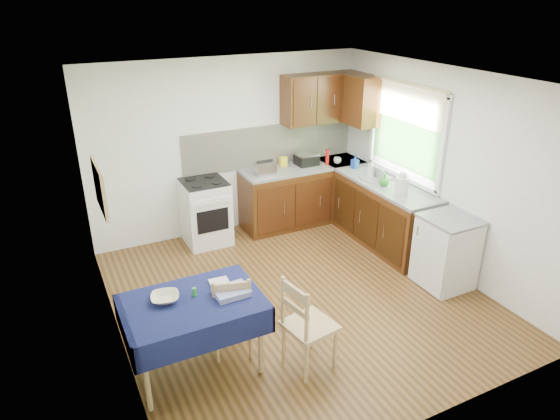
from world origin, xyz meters
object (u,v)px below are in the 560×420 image
chair_far (231,312)px  kettle (402,184)px  dining_table (193,311)px  toaster (265,168)px  chair_near (306,323)px  dish_rack (376,177)px  sandwich_press (306,159)px

chair_far → kettle: kettle is taller
dining_table → toaster: bearing=75.0°
chair_near → toaster: 2.96m
chair_near → kettle: (2.16, 1.37, 0.52)m
kettle → dining_table: bearing=-163.2°
chair_far → kettle: bearing=-146.5°
dining_table → kettle: (3.07, 0.93, 0.38)m
chair_near → dish_rack: size_ratio=2.48×
sandwich_press → toaster: bearing=-146.5°
chair_far → toaster: size_ratio=3.12×
chair_far → chair_near: (0.53, -0.50, 0.03)m
toaster → sandwich_press: bearing=8.3°
chair_far → dish_rack: bearing=-136.2°
dining_table → kettle: kettle is taller
toaster → dining_table: bearing=-130.0°
dining_table → chair_near: (0.92, -0.44, -0.14)m
sandwich_press → dish_rack: 1.11m
chair_far → dish_rack: size_ratio=2.31×
toaster → sandwich_press: size_ratio=0.93×
dining_table → chair_near: bearing=-3.1°
dining_table → chair_far: 0.43m
dining_table → chair_far: size_ratio=1.39×
dining_table → chair_far: bearing=30.9°
chair_far → sandwich_press: size_ratio=2.90×
dining_table → toaster: (1.80, 2.34, 0.35)m
chair_far → sandwich_press: bearing=-116.2°
sandwich_press → dish_rack: bearing=-36.5°
chair_far → toaster: toaster is taller
dining_table → kettle: bearing=39.4°
kettle → toaster: bearing=132.1°
chair_far → sandwich_press: sandwich_press is taller
dining_table → chair_far: chair_far is taller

